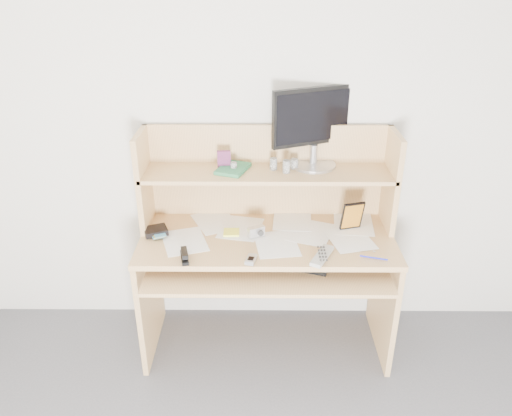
{
  "coord_description": "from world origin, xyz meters",
  "views": [
    {
      "loc": [
        -0.04,
        -0.91,
        2.11
      ],
      "look_at": [
        -0.06,
        1.43,
        0.95
      ],
      "focal_mm": 35.0,
      "sensor_mm": 36.0,
      "label": 1
    }
  ],
  "objects_px": {
    "game_case": "(352,216)",
    "monitor": "(315,125)",
    "keyboard": "(292,261)",
    "desk": "(267,238)",
    "tv_remote": "(322,256)"
  },
  "relations": [
    {
      "from": "tv_remote",
      "to": "monitor",
      "type": "distance_m",
      "value": 0.72
    },
    {
      "from": "game_case",
      "to": "monitor",
      "type": "distance_m",
      "value": 0.55
    },
    {
      "from": "tv_remote",
      "to": "keyboard",
      "type": "bearing_deg",
      "value": 167.77
    },
    {
      "from": "keyboard",
      "to": "tv_remote",
      "type": "bearing_deg",
      "value": -19.74
    },
    {
      "from": "tv_remote",
      "to": "monitor",
      "type": "relative_size",
      "value": 0.43
    },
    {
      "from": "desk",
      "to": "game_case",
      "type": "xyz_separation_m",
      "value": [
        0.47,
        -0.0,
        0.15
      ]
    },
    {
      "from": "desk",
      "to": "game_case",
      "type": "relative_size",
      "value": 8.05
    },
    {
      "from": "keyboard",
      "to": "tv_remote",
      "type": "relative_size",
      "value": 2.07
    },
    {
      "from": "keyboard",
      "to": "tv_remote",
      "type": "distance_m",
      "value": 0.21
    },
    {
      "from": "keyboard",
      "to": "game_case",
      "type": "height_order",
      "value": "game_case"
    },
    {
      "from": "desk",
      "to": "keyboard",
      "type": "height_order",
      "value": "desk"
    },
    {
      "from": "keyboard",
      "to": "game_case",
      "type": "relative_size",
      "value": 2.46
    },
    {
      "from": "tv_remote",
      "to": "monitor",
      "type": "bearing_deg",
      "value": 118.58
    },
    {
      "from": "game_case",
      "to": "monitor",
      "type": "relative_size",
      "value": 0.36
    },
    {
      "from": "game_case",
      "to": "tv_remote",
      "type": "bearing_deg",
      "value": -139.09
    }
  ]
}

